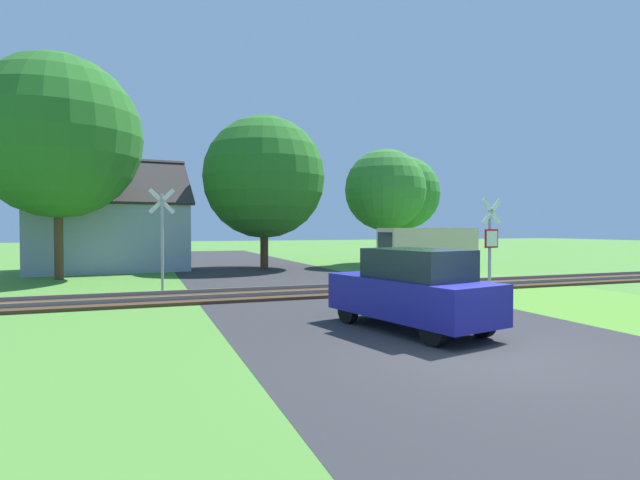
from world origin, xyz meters
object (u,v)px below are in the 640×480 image
(house, at_px, (108,233))
(tree_left, at_px, (57,137))
(tree_far, at_px, (404,193))
(mail_truck, at_px, (423,250))
(crossing_sign_far, at_px, (162,233))
(parked_car, at_px, (412,289))
(tree_center, at_px, (264,177))
(tree_right, at_px, (385,190))
(stop_sign_near, at_px, (491,241))

(house, relative_size, tree_left, 0.88)
(tree_far, bearing_deg, mail_truck, -113.59)
(crossing_sign_far, bearing_deg, tree_far, 33.69)
(parked_car, bearing_deg, tree_left, 108.46)
(tree_center, height_order, mail_truck, tree_center)
(tree_center, relative_size, parked_car, 1.96)
(tree_right, bearing_deg, tree_left, -171.67)
(tree_center, bearing_deg, stop_sign_near, -73.06)
(tree_center, bearing_deg, tree_left, -163.75)
(tree_left, relative_size, mail_truck, 1.93)
(tree_right, bearing_deg, house, 172.33)
(crossing_sign_far, xyz_separation_m, tree_right, (12.99, 8.80, 2.43))
(crossing_sign_far, bearing_deg, house, 100.97)
(crossing_sign_far, height_order, tree_far, tree_far)
(crossing_sign_far, bearing_deg, tree_center, 56.96)
(crossing_sign_far, relative_size, tree_right, 0.52)
(parked_car, bearing_deg, mail_truck, 44.34)
(house, xyz_separation_m, tree_center, (8.03, -1.70, 3.05))
(stop_sign_near, bearing_deg, tree_center, -83.51)
(house, relative_size, tree_center, 1.02)
(tree_right, distance_m, tree_center, 7.28)
(stop_sign_near, xyz_separation_m, mail_truck, (1.64, 6.70, -0.57))
(house, height_order, parked_car, house)
(crossing_sign_far, height_order, parked_car, crossing_sign_far)
(tree_center, distance_m, mail_truck, 9.83)
(house, height_order, tree_right, tree_right)
(house, bearing_deg, stop_sign_near, -57.76)
(house, relative_size, tree_right, 1.24)
(stop_sign_near, height_order, crossing_sign_far, crossing_sign_far)
(tree_far, bearing_deg, tree_center, -171.95)
(house, relative_size, tree_far, 1.25)
(house, relative_size, mail_truck, 1.70)
(tree_left, distance_m, mail_truck, 16.83)
(tree_right, xyz_separation_m, tree_center, (-7.25, 0.35, 0.53))
(tree_right, xyz_separation_m, tree_left, (-17.00, -2.49, 1.67))
(stop_sign_near, distance_m, crossing_sign_far, 10.89)
(stop_sign_near, height_order, tree_left, tree_left)
(tree_right, distance_m, tree_far, 2.76)
(house, bearing_deg, tree_center, -18.15)
(crossing_sign_far, xyz_separation_m, tree_far, (15.17, 10.49, 2.40))
(house, xyz_separation_m, tree_right, (15.28, -2.06, 2.52))
(tree_right, distance_m, parked_car, 19.20)
(crossing_sign_far, height_order, mail_truck, crossing_sign_far)
(crossing_sign_far, relative_size, tree_center, 0.43)
(tree_center, relative_size, tree_left, 0.87)
(house, distance_m, tree_left, 6.41)
(tree_far, distance_m, parked_car, 21.65)
(tree_left, bearing_deg, mail_truck, -14.89)
(tree_far, distance_m, mail_truck, 9.63)
(stop_sign_near, xyz_separation_m, tree_center, (-4.17, 13.68, 3.21))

